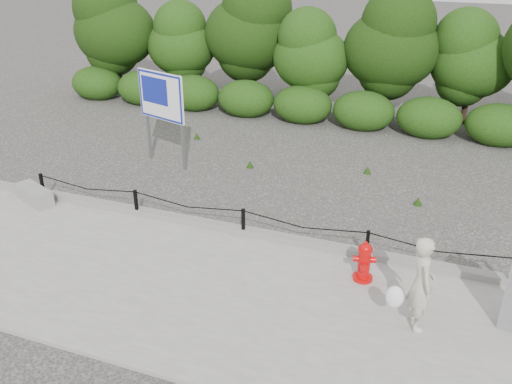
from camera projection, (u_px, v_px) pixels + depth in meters
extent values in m
plane|color=#2D2B28|center=(244.00, 238.00, 11.09)|extent=(90.00, 90.00, 0.00)
cube|color=gray|center=(201.00, 292.00, 9.39)|extent=(14.00, 4.00, 0.08)
cube|color=slate|center=(244.00, 231.00, 11.07)|extent=(14.00, 0.22, 0.14)
cube|color=black|center=(42.00, 186.00, 12.50)|extent=(0.06, 0.06, 0.60)
cube|color=black|center=(136.00, 203.00, 11.71)|extent=(0.06, 0.06, 0.60)
cube|color=black|center=(243.00, 222.00, 10.93)|extent=(0.06, 0.06, 0.60)
cube|color=black|center=(367.00, 245.00, 10.14)|extent=(0.06, 0.06, 0.60)
cube|color=black|center=(512.00, 271.00, 9.36)|extent=(0.06, 0.06, 0.60)
cylinder|color=black|center=(86.00, 185.00, 12.01)|extent=(2.50, 0.02, 0.02)
cylinder|color=black|center=(187.00, 203.00, 11.23)|extent=(2.50, 0.02, 0.02)
cylinder|color=black|center=(303.00, 223.00, 10.44)|extent=(2.50, 0.02, 0.02)
cylinder|color=black|center=(438.00, 247.00, 9.65)|extent=(2.50, 0.02, 0.02)
cylinder|color=black|center=(119.00, 66.00, 20.57)|extent=(0.18, 0.18, 2.11)
ellipsoid|color=#294A11|center=(114.00, 26.00, 19.93)|extent=(3.12, 2.70, 3.38)
cylinder|color=black|center=(183.00, 75.00, 20.21)|extent=(0.18, 0.18, 1.71)
ellipsoid|color=#294A11|center=(181.00, 42.00, 19.69)|extent=(2.54, 2.19, 2.74)
cylinder|color=black|center=(249.00, 71.00, 19.66)|extent=(0.18, 0.18, 2.18)
ellipsoid|color=#294A11|center=(249.00, 28.00, 18.99)|extent=(3.22, 2.79, 3.49)
cylinder|color=black|center=(309.00, 89.00, 18.29)|extent=(0.18, 0.18, 1.72)
ellipsoid|color=#294A11|center=(311.00, 53.00, 17.77)|extent=(2.54, 2.20, 2.75)
cylinder|color=black|center=(387.00, 88.00, 17.77)|extent=(0.18, 0.18, 2.07)
ellipsoid|color=#294A11|center=(391.00, 43.00, 17.14)|extent=(3.06, 2.65, 3.31)
cylinder|color=black|center=(467.00, 97.00, 17.39)|extent=(0.18, 0.18, 1.77)
ellipsoid|color=#294A11|center=(473.00, 58.00, 16.85)|extent=(2.62, 2.26, 2.83)
cylinder|color=red|center=(363.00, 278.00, 9.65)|extent=(0.42, 0.42, 0.06)
cylinder|color=red|center=(364.00, 263.00, 9.52)|extent=(0.26, 0.26, 0.54)
cylinder|color=red|center=(365.00, 250.00, 9.39)|extent=(0.31, 0.31, 0.05)
ellipsoid|color=red|center=(366.00, 248.00, 9.38)|extent=(0.27, 0.27, 0.17)
cylinder|color=red|center=(366.00, 243.00, 9.34)|extent=(0.07, 0.07, 0.05)
cylinder|color=red|center=(356.00, 259.00, 9.50)|extent=(0.12, 0.13, 0.11)
cylinder|color=red|center=(373.00, 260.00, 9.46)|extent=(0.12, 0.13, 0.11)
cylinder|color=red|center=(364.00, 267.00, 9.36)|extent=(0.17, 0.15, 0.15)
cylinder|color=slate|center=(361.00, 269.00, 9.44)|extent=(0.01, 0.05, 0.12)
imported|color=beige|center=(421.00, 283.00, 8.20)|extent=(0.55, 0.67, 1.58)
ellipsoid|color=white|center=(395.00, 297.00, 8.28)|extent=(0.28, 0.22, 0.38)
cube|color=gray|center=(34.00, 195.00, 12.36)|extent=(1.16, 0.77, 0.35)
cube|color=slate|center=(147.00, 114.00, 14.51)|extent=(0.09, 0.09, 2.50)
cube|color=slate|center=(182.00, 124.00, 13.79)|extent=(0.09, 0.09, 2.50)
cube|color=white|center=(161.00, 96.00, 13.84)|extent=(1.51, 0.52, 1.25)
cube|color=navy|center=(160.00, 96.00, 13.82)|extent=(1.46, 0.46, 1.21)
cube|color=navy|center=(154.00, 91.00, 13.87)|extent=(0.90, 0.29, 0.69)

